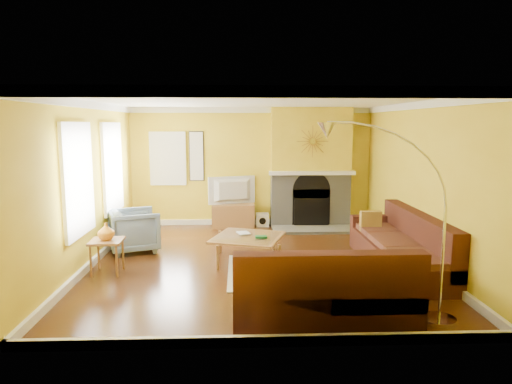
{
  "coord_description": "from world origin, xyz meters",
  "views": [
    {
      "loc": [
        -0.3,
        -7.49,
        2.33
      ],
      "look_at": [
        0.01,
        0.4,
        1.15
      ],
      "focal_mm": 32.0,
      "sensor_mm": 36.0,
      "label": 1
    }
  ],
  "objects_px": {
    "armchair": "(134,230)",
    "side_table": "(107,257)",
    "arc_lamp": "(390,226)",
    "media_console": "(233,216)",
    "sectional_sofa": "(337,249)",
    "coffee_table": "(248,248)"
  },
  "relations": [
    {
      "from": "armchair",
      "to": "side_table",
      "type": "distance_m",
      "value": 1.27
    },
    {
      "from": "coffee_table",
      "to": "arc_lamp",
      "type": "height_order",
      "value": "arc_lamp"
    },
    {
      "from": "armchair",
      "to": "arc_lamp",
      "type": "xyz_separation_m",
      "value": [
        3.65,
        -3.24,
        0.78
      ]
    },
    {
      "from": "side_table",
      "to": "sectional_sofa",
      "type": "bearing_deg",
      "value": -5.67
    },
    {
      "from": "armchair",
      "to": "arc_lamp",
      "type": "bearing_deg",
      "value": -152.35
    },
    {
      "from": "coffee_table",
      "to": "media_console",
      "type": "distance_m",
      "value": 2.59
    },
    {
      "from": "sectional_sofa",
      "to": "armchair",
      "type": "height_order",
      "value": "sectional_sofa"
    },
    {
      "from": "coffee_table",
      "to": "armchair",
      "type": "distance_m",
      "value": 2.19
    },
    {
      "from": "arc_lamp",
      "to": "side_table",
      "type": "bearing_deg",
      "value": 152.41
    },
    {
      "from": "coffee_table",
      "to": "side_table",
      "type": "height_order",
      "value": "side_table"
    },
    {
      "from": "media_console",
      "to": "side_table",
      "type": "distance_m",
      "value": 3.72
    },
    {
      "from": "sectional_sofa",
      "to": "side_table",
      "type": "bearing_deg",
      "value": 174.33
    },
    {
      "from": "sectional_sofa",
      "to": "coffee_table",
      "type": "relative_size",
      "value": 3.37
    },
    {
      "from": "armchair",
      "to": "sectional_sofa",
      "type": "bearing_deg",
      "value": -136.05
    },
    {
      "from": "coffee_table",
      "to": "armchair",
      "type": "relative_size",
      "value": 1.28
    },
    {
      "from": "media_console",
      "to": "side_table",
      "type": "relative_size",
      "value": 1.78
    },
    {
      "from": "sectional_sofa",
      "to": "coffee_table",
      "type": "bearing_deg",
      "value": 144.47
    },
    {
      "from": "coffee_table",
      "to": "armchair",
      "type": "height_order",
      "value": "armchair"
    },
    {
      "from": "coffee_table",
      "to": "arc_lamp",
      "type": "distance_m",
      "value": 3.17
    },
    {
      "from": "sectional_sofa",
      "to": "arc_lamp",
      "type": "bearing_deg",
      "value": -81.66
    },
    {
      "from": "arc_lamp",
      "to": "sectional_sofa",
      "type": "bearing_deg",
      "value": 98.34
    },
    {
      "from": "armchair",
      "to": "arc_lamp",
      "type": "distance_m",
      "value": 4.94
    }
  ]
}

